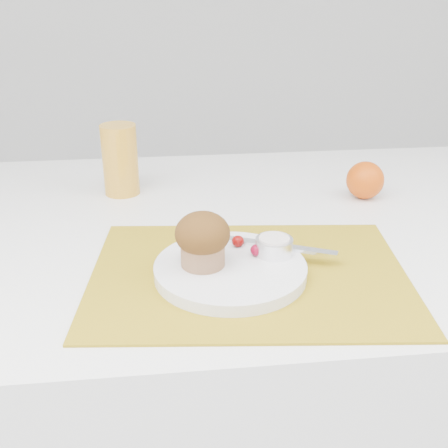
{
  "coord_description": "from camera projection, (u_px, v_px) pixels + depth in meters",
  "views": [
    {
      "loc": [
        -0.16,
        -0.86,
        1.16
      ],
      "look_at": [
        -0.07,
        -0.07,
        0.8
      ],
      "focal_mm": 45.0,
      "sensor_mm": 36.0,
      "label": 1
    }
  ],
  "objects": [
    {
      "name": "placemat",
      "position": [
        249.0,
        275.0,
        0.83
      ],
      "size": [
        0.5,
        0.39,
        0.0
      ],
      "primitive_type": "cube",
      "rotation": [
        0.0,
        0.0,
        -0.1
      ],
      "color": "#A38416",
      "rests_on": "table"
    },
    {
      "name": "orange",
      "position": [
        365.0,
        180.0,
        1.09
      ],
      "size": [
        0.07,
        0.07,
        0.07
      ],
      "primitive_type": "sphere",
      "color": "#D24D07",
      "rests_on": "table"
    },
    {
      "name": "raspberry_near",
      "position": [
        238.0,
        241.0,
        0.86
      ],
      "size": [
        0.02,
        0.02,
        0.02
      ],
      "primitive_type": "ellipsoid",
      "color": "#570302",
      "rests_on": "plate"
    },
    {
      "name": "table",
      "position": [
        251.0,
        386.0,
        1.16
      ],
      "size": [
        1.2,
        0.8,
        0.75
      ],
      "primitive_type": "cube",
      "color": "white",
      "rests_on": "ground"
    },
    {
      "name": "juice_glass",
      "position": [
        120.0,
        160.0,
        1.1
      ],
      "size": [
        0.09,
        0.09,
        0.14
      ],
      "primitive_type": "cylinder",
      "rotation": [
        0.0,
        0.0,
        0.32
      ],
      "color": "gold",
      "rests_on": "table"
    },
    {
      "name": "muffin",
      "position": [
        203.0,
        239.0,
        0.8
      ],
      "size": [
        0.08,
        0.08,
        0.08
      ],
      "color": "#976B49",
      "rests_on": "plate"
    },
    {
      "name": "butter_knife",
      "position": [
        276.0,
        246.0,
        0.86
      ],
      "size": [
        0.18,
        0.09,
        0.0
      ],
      "primitive_type": "cube",
      "rotation": [
        0.0,
        0.0,
        -0.43
      ],
      "color": "silver",
      "rests_on": "plate"
    },
    {
      "name": "cream",
      "position": [
        274.0,
        239.0,
        0.83
      ],
      "size": [
        0.05,
        0.05,
        0.01
      ],
      "primitive_type": "cylinder",
      "rotation": [
        0.0,
        0.0,
        0.08
      ],
      "color": "silver",
      "rests_on": "ramekin"
    },
    {
      "name": "plate",
      "position": [
        230.0,
        270.0,
        0.82
      ],
      "size": [
        0.24,
        0.24,
        0.02
      ],
      "primitive_type": "cylinder",
      "rotation": [
        0.0,
        0.0,
        -0.07
      ],
      "color": "white",
      "rests_on": "placemat"
    },
    {
      "name": "ramekin",
      "position": [
        274.0,
        246.0,
        0.84
      ],
      "size": [
        0.06,
        0.06,
        0.02
      ],
      "primitive_type": "cylinder",
      "rotation": [
        0.0,
        0.0,
        -0.05
      ],
      "color": "white",
      "rests_on": "plate"
    },
    {
      "name": "raspberry_far",
      "position": [
        257.0,
        250.0,
        0.84
      ],
      "size": [
        0.02,
        0.02,
        0.02
      ],
      "primitive_type": "ellipsoid",
      "color": "#5C0216",
      "rests_on": "plate"
    }
  ]
}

